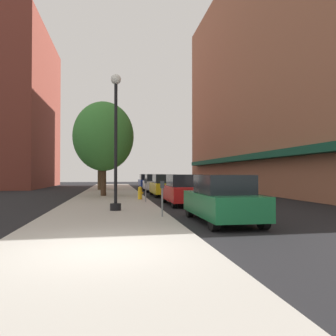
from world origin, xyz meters
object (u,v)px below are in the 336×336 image
object	(u,v)px
parking_meter_far	(146,187)
car_white	(154,183)
lamppost	(116,139)
car_yellow	(164,186)
parking_meter_near	(162,194)
tree_near	(104,137)
car_green	(222,199)
fire_hydrant	(140,193)
car_blue	(147,182)
tree_mid	(100,138)
car_red	(183,190)

from	to	relation	value
parking_meter_far	car_white	size ratio (longest dim) A/B	0.30
lamppost	car_yellow	world-z (taller)	lamppost
parking_meter_near	parking_meter_far	world-z (taller)	same
tree_near	parking_meter_near	bearing A→B (deg)	-78.24
parking_meter_far	car_white	distance (m)	12.51
car_green	parking_meter_near	bearing A→B (deg)	150.91
fire_hydrant	tree_near	world-z (taller)	tree_near
fire_hydrant	car_blue	world-z (taller)	car_blue
fire_hydrant	tree_mid	size ratio (longest dim) A/B	0.10
parking_meter_near	tree_mid	distance (m)	21.97
fire_hydrant	tree_mid	world-z (taller)	tree_mid
lamppost	tree_near	world-z (taller)	tree_near
lamppost	parking_meter_far	size ratio (longest dim) A/B	4.50
tree_mid	car_green	bearing A→B (deg)	-77.05
parking_meter_near	car_white	bearing A→B (deg)	84.12
fire_hydrant	car_white	xyz separation A→B (m)	(2.13, 10.56, 0.29)
car_red	car_yellow	size ratio (longest dim) A/B	1.00
car_green	car_white	bearing A→B (deg)	88.68
parking_meter_far	car_blue	size ratio (longest dim) A/B	0.30
tree_near	car_green	xyz separation A→B (m)	(4.48, -13.17, -3.57)
car_yellow	car_white	size ratio (longest dim) A/B	1.00
tree_mid	car_red	bearing A→B (deg)	-71.93
lamppost	car_red	distance (m)	5.38
fire_hydrant	tree_mid	xyz separation A→B (m)	(-3.01, 12.93, 4.74)
parking_meter_far	car_green	world-z (taller)	car_green
parking_meter_far	car_blue	bearing A→B (deg)	84.16
tree_mid	car_white	distance (m)	7.20
parking_meter_far	car_white	bearing A→B (deg)	81.03
parking_meter_far	car_blue	distance (m)	19.15
parking_meter_near	car_green	world-z (taller)	car_green
fire_hydrant	car_red	world-z (taller)	car_red
car_blue	car_green	bearing A→B (deg)	-91.59
tree_mid	fire_hydrant	bearing A→B (deg)	-76.92
tree_near	car_yellow	bearing A→B (deg)	4.10
lamppost	parking_meter_near	xyz separation A→B (m)	(1.69, -2.40, -2.25)
car_red	car_blue	bearing A→B (deg)	88.18
parking_meter_near	car_yellow	bearing A→B (deg)	81.11
car_white	fire_hydrant	bearing A→B (deg)	-101.61
parking_meter_near	tree_mid	world-z (taller)	tree_mid
car_green	fire_hydrant	bearing A→B (deg)	101.46
lamppost	parking_meter_far	distance (m)	5.03
lamppost	parking_meter_near	size ratio (longest dim) A/B	4.50
lamppost	car_blue	xyz separation A→B (m)	(3.64, 23.22, -2.39)
car_red	car_blue	distance (m)	20.06
parking_meter_near	car_yellow	distance (m)	12.61
car_green	car_white	distance (m)	19.96
fire_hydrant	car_white	size ratio (longest dim) A/B	0.18
car_green	car_red	world-z (taller)	same
tree_mid	car_red	xyz separation A→B (m)	(5.14, -15.74, -4.45)
lamppost	tree_mid	world-z (taller)	tree_mid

